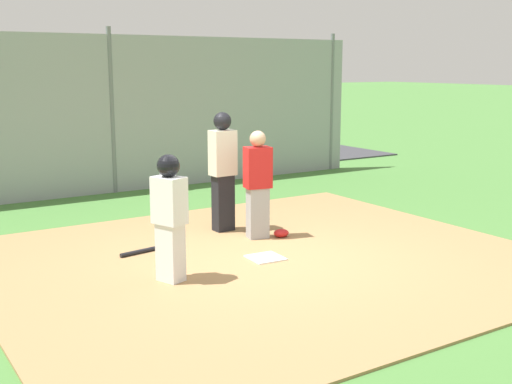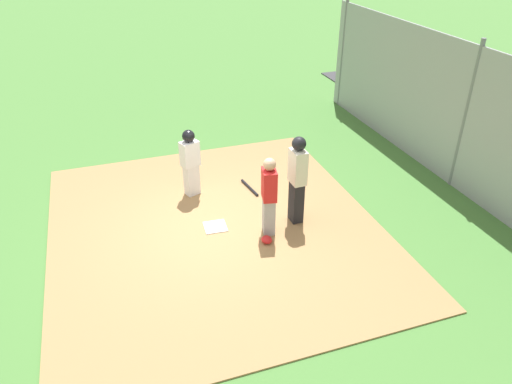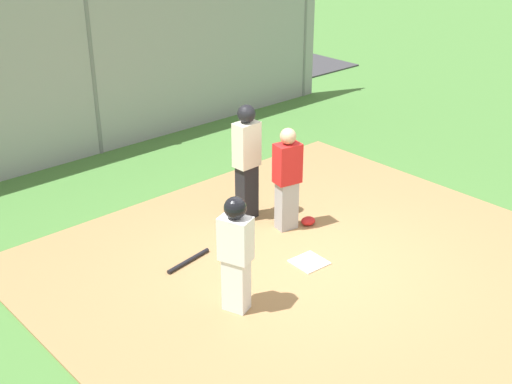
{
  "view_description": "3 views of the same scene",
  "coord_description": "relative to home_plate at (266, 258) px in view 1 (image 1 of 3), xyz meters",
  "views": [
    {
      "loc": [
        4.63,
        7.02,
        2.59
      ],
      "look_at": [
        -0.35,
        -0.78,
        0.78
      ],
      "focal_mm": 45.48,
      "sensor_mm": 36.0,
      "label": 1
    },
    {
      "loc": [
        -7.88,
        1.81,
        5.56
      ],
      "look_at": [
        -0.06,
        -0.85,
        0.72
      ],
      "focal_mm": 33.86,
      "sensor_mm": 36.0,
      "label": 2
    },
    {
      "loc": [
        5.94,
        5.46,
        4.92
      ],
      "look_at": [
        -0.1,
        -1.22,
        0.67
      ],
      "focal_mm": 46.79,
      "sensor_mm": 36.0,
      "label": 3
    }
  ],
  "objects": [
    {
      "name": "umpire",
      "position": [
        -0.28,
        -1.63,
        0.98
      ],
      "size": [
        0.39,
        0.28,
        1.86
      ],
      "rotation": [
        0.0,
        0.0,
        1.6
      ],
      "color": "black",
      "rests_on": "dirt_infield"
    },
    {
      "name": "runner",
      "position": [
        1.46,
        0.14,
        0.85
      ],
      "size": [
        0.38,
        0.45,
        1.54
      ],
      "rotation": [
        0.0,
        0.0,
        3.5
      ],
      "color": "silver",
      "rests_on": "dirt_infield"
    },
    {
      "name": "parked_car_dark",
      "position": [
        -0.52,
        -9.43,
        0.57
      ],
      "size": [
        4.34,
        2.18,
        1.28
      ],
      "rotation": [
        0.0,
        0.0,
        3.05
      ],
      "color": "black",
      "rests_on": "parking_lot"
    },
    {
      "name": "dirt_infield",
      "position": [
        0.0,
        0.0,
        -0.03
      ],
      "size": [
        7.2,
        6.4,
        0.03
      ],
      "primitive_type": "cube",
      "color": "#9E774C",
      "rests_on": "ground_plane"
    },
    {
      "name": "catcher_mask",
      "position": [
        -0.82,
        -0.81,
        0.05
      ],
      "size": [
        0.24,
        0.2,
        0.12
      ],
      "primitive_type": "ellipsoid",
      "color": "red",
      "rests_on": "dirt_infield"
    },
    {
      "name": "backstop_fence",
      "position": [
        0.0,
        -5.69,
        1.56
      ],
      "size": [
        12.0,
        0.1,
        3.35
      ],
      "color": "#93999E",
      "rests_on": "ground_plane"
    },
    {
      "name": "ground_plane",
      "position": [
        0.0,
        0.0,
        -0.04
      ],
      "size": [
        140.0,
        140.0,
        0.0
      ],
      "primitive_type": "plane",
      "color": "#477A38"
    },
    {
      "name": "catcher",
      "position": [
        -0.49,
        -0.96,
        0.83
      ],
      "size": [
        0.42,
        0.33,
        1.62
      ],
      "rotation": [
        0.0,
        0.0,
        1.37
      ],
      "color": "#9E9EA3",
      "rests_on": "dirt_infield"
    },
    {
      "name": "home_plate",
      "position": [
        0.0,
        0.0,
        0.0
      ],
      "size": [
        0.47,
        0.47,
        0.02
      ],
      "primitive_type": "cube",
      "rotation": [
        0.0,
        0.0,
        -0.06
      ],
      "color": "white",
      "rests_on": "dirt_infield"
    },
    {
      "name": "parking_lot",
      "position": [
        0.0,
        -9.24,
        -0.02
      ],
      "size": [
        18.0,
        5.2,
        0.04
      ],
      "primitive_type": "cube",
      "color": "#38383D",
      "rests_on": "ground_plane"
    },
    {
      "name": "baseball_bat",
      "position": [
        1.25,
        -1.14,
        0.02
      ],
      "size": [
        0.78,
        0.18,
        0.06
      ],
      "primitive_type": "cylinder",
      "rotation": [
        0.0,
        1.57,
        0.15
      ],
      "color": "black",
      "rests_on": "dirt_infield"
    }
  ]
}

